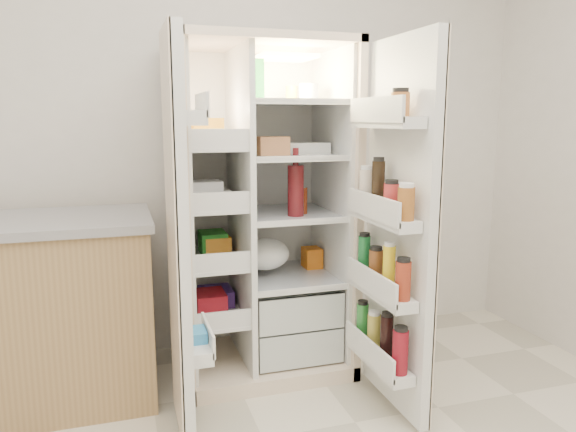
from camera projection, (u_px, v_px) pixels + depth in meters
name	position (u px, v px, depth m)	size (l,w,h in m)	color
wall_back	(213.00, 127.00, 3.22)	(4.00, 0.02, 2.70)	silver
refrigerator	(261.00, 237.00, 3.06)	(0.92, 0.70, 1.80)	beige
freezer_door	(179.00, 239.00, 2.31)	(0.15, 0.40, 1.72)	silver
fridge_door	(396.00, 234.00, 2.52)	(0.17, 0.58, 1.72)	silver
kitchen_counter	(19.00, 313.00, 2.64)	(1.28, 0.68, 0.93)	#99784C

